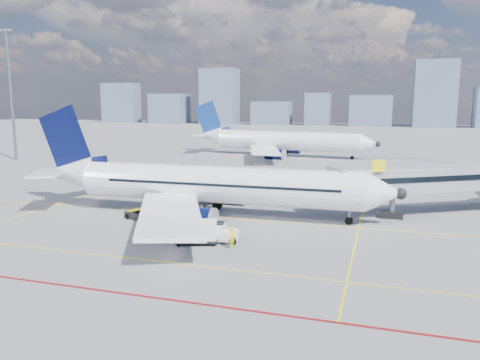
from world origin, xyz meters
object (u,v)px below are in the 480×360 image
object	(u,v)px
second_aircraft	(279,141)
cargo_dolly	(196,231)
belt_loader	(144,214)
ramp_worker	(232,238)
baggage_tug	(222,233)
main_aircraft	(203,185)

from	to	relation	value
second_aircraft	cargo_dolly	world-z (taller)	second_aircraft
belt_loader	ramp_worker	world-z (taller)	belt_loader
second_aircraft	cargo_dolly	bearing A→B (deg)	-76.47
belt_loader	ramp_worker	size ratio (longest dim) A/B	3.18
second_aircraft	cargo_dolly	size ratio (longest dim) A/B	10.46
baggage_tug	belt_loader	bearing A→B (deg)	146.18
second_aircraft	baggage_tug	xyz separation A→B (m)	(8.99, -62.80, -2.40)
cargo_dolly	second_aircraft	bearing A→B (deg)	77.79
cargo_dolly	ramp_worker	size ratio (longest dim) A/B	2.18
cargo_dolly	belt_loader	world-z (taller)	belt_loader
second_aircraft	belt_loader	xyz separation A→B (m)	(-0.96, -58.21, -2.61)
main_aircraft	second_aircraft	size ratio (longest dim) A/B	0.95
second_aircraft	cargo_dolly	distance (m)	64.37
cargo_dolly	belt_loader	size ratio (longest dim) A/B	0.69
second_aircraft	belt_loader	distance (m)	58.28
second_aircraft	ramp_worker	xyz separation A→B (m)	(10.36, -64.23, -2.31)
main_aircraft	cargo_dolly	size ratio (longest dim) A/B	9.99
baggage_tug	cargo_dolly	xyz separation A→B (m)	(-1.87, -1.14, 0.28)
main_aircraft	ramp_worker	world-z (taller)	main_aircraft
baggage_tug	belt_loader	xyz separation A→B (m)	(-9.95, 4.58, -0.21)
baggage_tug	ramp_worker	bearing A→B (deg)	-55.38
main_aircraft	baggage_tug	size ratio (longest dim) A/B	15.05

